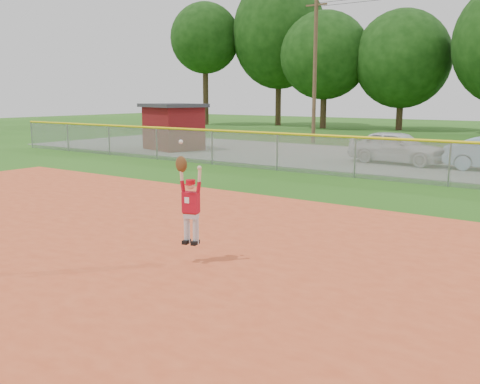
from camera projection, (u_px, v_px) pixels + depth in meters
name	position (u px, v px, depth m)	size (l,w,h in m)	color
ground	(168.00, 235.00, 11.66)	(120.00, 120.00, 0.00)	#235313
clay_infield	(49.00, 270.00, 9.25)	(24.00, 16.00, 0.04)	#C44623
parking_strip	(407.00, 161.00, 24.49)	(44.00, 10.00, 0.03)	slate
car_white_a	(397.00, 147.00, 23.49)	(1.71, 4.24, 1.44)	silver
utility_shed	(173.00, 126.00, 29.52)	(4.05, 3.56, 2.55)	#5A0C0E
outfield_fence	(355.00, 154.00, 19.52)	(40.06, 0.10, 1.55)	gray
power_lines	(469.00, 63.00, 27.90)	(19.40, 0.24, 9.00)	#4C3823
ballplayer	(189.00, 201.00, 9.43)	(0.52, 0.27, 1.86)	silver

